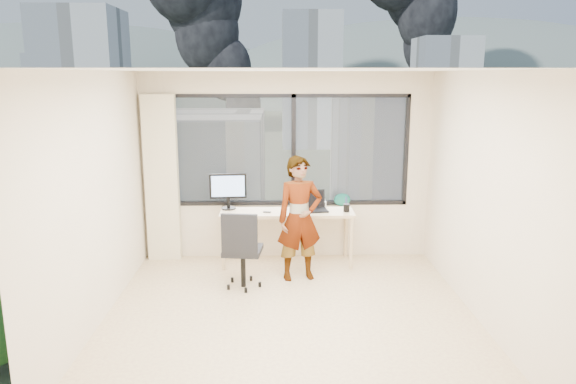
{
  "coord_description": "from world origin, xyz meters",
  "views": [
    {
      "loc": [
        -0.15,
        -5.41,
        2.56
      ],
      "look_at": [
        0.0,
        1.0,
        1.15
      ],
      "focal_mm": 33.49,
      "sensor_mm": 36.0,
      "label": 1
    }
  ],
  "objects_px": {
    "person": "(300,219)",
    "game_console": "(313,203)",
    "laptop": "(313,202)",
    "chair": "(243,248)",
    "handbag": "(342,200)",
    "monitor": "(228,191)",
    "desk": "(287,237)"
  },
  "relations": [
    {
      "from": "person",
      "to": "game_console",
      "type": "xyz_separation_m",
      "value": [
        0.23,
        0.83,
        0.0
      ]
    },
    {
      "from": "game_console",
      "to": "laptop",
      "type": "relative_size",
      "value": 0.87
    },
    {
      "from": "chair",
      "to": "handbag",
      "type": "bearing_deg",
      "value": 45.63
    },
    {
      "from": "monitor",
      "to": "handbag",
      "type": "xyz_separation_m",
      "value": [
        1.58,
        0.14,
        -0.16
      ]
    },
    {
      "from": "laptop",
      "to": "monitor",
      "type": "bearing_deg",
      "value": 164.93
    },
    {
      "from": "desk",
      "to": "laptop",
      "type": "height_order",
      "value": "laptop"
    },
    {
      "from": "chair",
      "to": "handbag",
      "type": "distance_m",
      "value": 1.75
    },
    {
      "from": "person",
      "to": "game_console",
      "type": "relative_size",
      "value": 4.61
    },
    {
      "from": "chair",
      "to": "person",
      "type": "distance_m",
      "value": 0.81
    },
    {
      "from": "chair",
      "to": "monitor",
      "type": "height_order",
      "value": "monitor"
    },
    {
      "from": "person",
      "to": "handbag",
      "type": "xyz_separation_m",
      "value": [
        0.63,
        0.81,
        0.05
      ]
    },
    {
      "from": "laptop",
      "to": "desk",
      "type": "bearing_deg",
      "value": 164.72
    },
    {
      "from": "desk",
      "to": "monitor",
      "type": "distance_m",
      "value": 1.02
    },
    {
      "from": "desk",
      "to": "game_console",
      "type": "distance_m",
      "value": 0.62
    },
    {
      "from": "person",
      "to": "monitor",
      "type": "xyz_separation_m",
      "value": [
        -0.95,
        0.67,
        0.21
      ]
    },
    {
      "from": "game_console",
      "to": "laptop",
      "type": "distance_m",
      "value": 0.31
    },
    {
      "from": "person",
      "to": "laptop",
      "type": "distance_m",
      "value": 0.58
    },
    {
      "from": "desk",
      "to": "person",
      "type": "bearing_deg",
      "value": -75.6
    },
    {
      "from": "chair",
      "to": "game_console",
      "type": "bearing_deg",
      "value": 56.38
    },
    {
      "from": "desk",
      "to": "handbag",
      "type": "bearing_deg",
      "value": 16.95
    },
    {
      "from": "desk",
      "to": "laptop",
      "type": "xyz_separation_m",
      "value": [
        0.36,
        -0.04,
        0.5
      ]
    },
    {
      "from": "game_console",
      "to": "monitor",
      "type": "bearing_deg",
      "value": -171.77
    },
    {
      "from": "desk",
      "to": "laptop",
      "type": "bearing_deg",
      "value": -7.01
    },
    {
      "from": "monitor",
      "to": "handbag",
      "type": "distance_m",
      "value": 1.6
    },
    {
      "from": "desk",
      "to": "monitor",
      "type": "bearing_deg",
      "value": 173.3
    },
    {
      "from": "person",
      "to": "monitor",
      "type": "relative_size",
      "value": 3.15
    },
    {
      "from": "monitor",
      "to": "desk",
      "type": "bearing_deg",
      "value": -10.85
    },
    {
      "from": "person",
      "to": "game_console",
      "type": "height_order",
      "value": "person"
    },
    {
      "from": "desk",
      "to": "handbag",
      "type": "xyz_separation_m",
      "value": [
        0.78,
        0.24,
        0.46
      ]
    },
    {
      "from": "desk",
      "to": "chair",
      "type": "relative_size",
      "value": 1.81
    },
    {
      "from": "handbag",
      "to": "chair",
      "type": "bearing_deg",
      "value": -144.06
    },
    {
      "from": "desk",
      "to": "handbag",
      "type": "relative_size",
      "value": 7.81
    }
  ]
}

